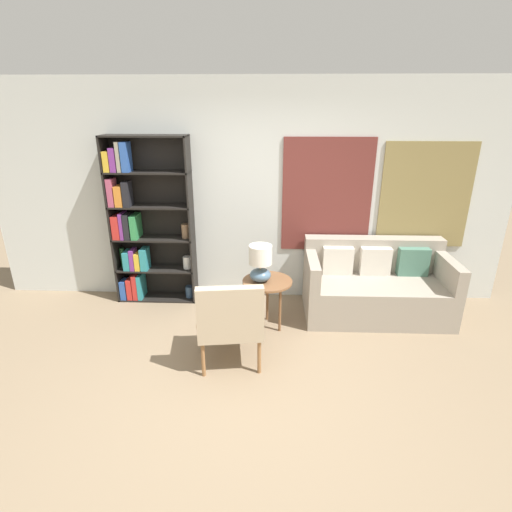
# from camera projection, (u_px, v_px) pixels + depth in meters

# --- Properties ---
(ground_plane) EXTENTS (14.00, 14.00, 0.00)m
(ground_plane) POSITION_uv_depth(u_px,v_px,m) (234.00, 396.00, 3.49)
(ground_plane) COLOR #847056
(wall_back) EXTENTS (6.40, 0.08, 2.70)m
(wall_back) POSITION_uv_depth(u_px,v_px,m) (253.00, 194.00, 4.90)
(wall_back) COLOR silver
(wall_back) RESTS_ON ground_plane
(bookshelf) EXTENTS (0.99, 0.30, 2.06)m
(bookshelf) POSITION_uv_depth(u_px,v_px,m) (142.00, 226.00, 4.92)
(bookshelf) COLOR black
(bookshelf) RESTS_ON ground_plane
(armchair) EXTENTS (0.67, 0.67, 0.90)m
(armchair) POSITION_uv_depth(u_px,v_px,m) (230.00, 318.00, 3.72)
(armchair) COLOR olive
(armchair) RESTS_ON ground_plane
(couch) EXTENTS (1.67, 0.87, 0.87)m
(couch) POSITION_uv_depth(u_px,v_px,m) (375.00, 287.00, 4.79)
(couch) COLOR #9E9384
(couch) RESTS_ON ground_plane
(side_table) EXTENTS (0.55, 0.55, 0.58)m
(side_table) POSITION_uv_depth(u_px,v_px,m) (267.00, 286.00, 4.39)
(side_table) COLOR brown
(side_table) RESTS_ON ground_plane
(table_lamp) EXTENTS (0.25, 0.25, 0.41)m
(table_lamp) POSITION_uv_depth(u_px,v_px,m) (260.00, 262.00, 4.28)
(table_lamp) COLOR slate
(table_lamp) RESTS_ON side_table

